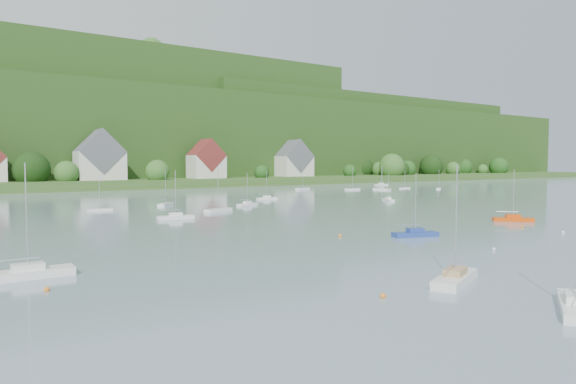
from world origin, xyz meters
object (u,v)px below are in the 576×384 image
at_px(near_sailboat_2, 455,277).
at_px(near_sailboat_6, 28,272).
at_px(near_sailboat_0, 576,304).
at_px(near_sailboat_5, 513,219).
at_px(near_sailboat_1, 415,233).

bearing_deg(near_sailboat_2, near_sailboat_6, 119.71).
xyz_separation_m(near_sailboat_2, near_sailboat_6, (-26.44, 19.78, 0.01)).
bearing_deg(near_sailboat_2, near_sailboat_0, -113.25).
bearing_deg(near_sailboat_0, near_sailboat_2, 59.03).
height_order(near_sailboat_2, near_sailboat_6, near_sailboat_6).
bearing_deg(near_sailboat_0, near_sailboat_5, 4.85).
xyz_separation_m(near_sailboat_0, near_sailboat_6, (-26.47, 28.61, 0.01)).
relative_size(near_sailboat_5, near_sailboat_6, 0.88).
bearing_deg(near_sailboat_1, near_sailboat_2, -112.56).
relative_size(near_sailboat_0, near_sailboat_2, 0.97).
distance_m(near_sailboat_0, near_sailboat_1, 31.32).
distance_m(near_sailboat_0, near_sailboat_5, 50.56).
height_order(near_sailboat_0, near_sailboat_6, near_sailboat_6).
xyz_separation_m(near_sailboat_2, near_sailboat_5, (40.91, 20.93, -0.03)).
height_order(near_sailboat_0, near_sailboat_2, near_sailboat_2).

